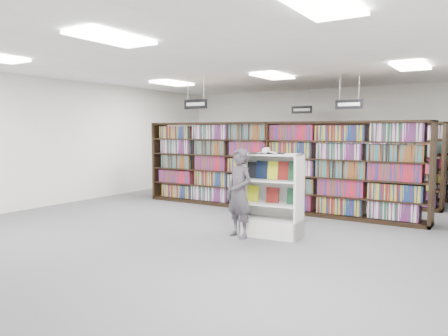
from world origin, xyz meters
The scene contains 18 objects.
floor centered at (0.00, 0.00, 0.00)m, with size 12.00×12.00×0.00m, color #545459.
ceiling centered at (0.00, 0.00, 3.20)m, with size 10.00×12.00×0.10m, color white.
wall_back centered at (0.00, 6.00, 1.60)m, with size 10.00×0.10×3.20m, color white.
wall_left centered at (-5.00, 0.00, 1.60)m, with size 0.10×12.00×3.20m, color white.
bookshelf_row_near centered at (0.00, 2.00, 1.05)m, with size 7.00×0.60×2.10m.
bookshelf_row_mid centered at (0.00, 4.00, 1.05)m, with size 7.00×0.60×2.10m.
bookshelf_row_far centered at (0.00, 5.70, 1.05)m, with size 7.00×0.60×2.10m.
aisle_sign_left centered at (-1.50, 1.00, 2.53)m, with size 0.65×0.02×0.80m.
aisle_sign_right centered at (1.50, 3.00, 2.53)m, with size 0.65×0.02×0.80m.
aisle_sign_center centered at (-0.50, 5.00, 2.53)m, with size 0.65×0.02×0.80m.
troffer_front_center centered at (0.00, -3.00, 3.16)m, with size 0.60×1.20×0.04m, color white.
troffer_front_right centered at (3.00, -3.00, 3.16)m, with size 0.60×1.20×0.04m, color white.
troffer_back_left centered at (-3.00, 2.00, 3.16)m, with size 0.60×1.20×0.04m, color white.
troffer_back_center centered at (0.00, 2.00, 3.16)m, with size 0.60×1.20×0.04m, color white.
troffer_back_right centered at (3.00, 2.00, 3.16)m, with size 0.60×1.20×0.04m, color white.
endcap_display centered at (1.13, -0.30, 0.49)m, with size 1.11×0.63×1.49m.
open_book centered at (1.07, -0.41, 1.52)m, with size 0.70×0.54×0.13m.
shopper centered at (0.68, -0.70, 0.79)m, with size 0.58×0.38×1.58m, color #4D4751.
Camera 1 is at (4.55, -7.32, 1.91)m, focal length 35.00 mm.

